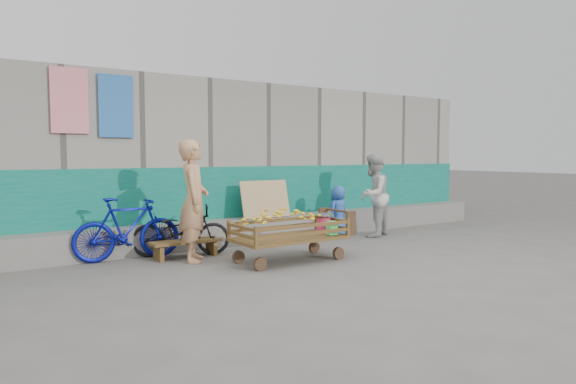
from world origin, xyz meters
TOP-DOWN VIEW (x-y plane):
  - ground at (0.00, 0.00)m, footprint 80.00×80.00m
  - building_wall at (-0.00, 4.05)m, footprint 12.00×3.50m
  - banana_cart at (-0.35, 0.52)m, footprint 1.87×0.85m
  - bench at (-1.52, 1.67)m, footprint 1.11×0.33m
  - vendor_man at (-1.52, 1.33)m, footprint 0.71×0.80m
  - woman at (2.41, 1.56)m, footprint 0.98×0.89m
  - child at (1.71, 1.80)m, footprint 0.57×0.45m
  - bicycle_dark at (-1.52, 1.85)m, footprint 1.64×1.10m
  - bicycle_blue at (-2.34, 1.98)m, footprint 1.65×0.59m

SIDE VIEW (x-z plane):
  - ground at x=0.00m, z-range 0.00..0.00m
  - bench at x=-1.52m, z-range 0.06..0.34m
  - bicycle_dark at x=-1.52m, z-range 0.00..0.81m
  - bicycle_blue at x=-2.34m, z-range 0.00..0.97m
  - child at x=1.71m, z-range 0.00..1.02m
  - banana_cart at x=-0.35m, z-range 0.14..0.94m
  - woman at x=2.41m, z-range 0.00..1.65m
  - vendor_man at x=-1.52m, z-range 0.00..1.85m
  - building_wall at x=0.00m, z-range -0.03..2.97m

